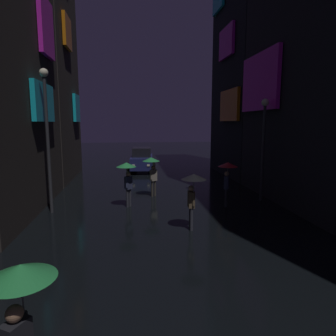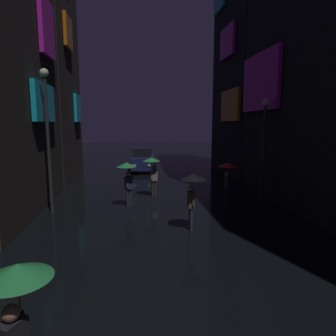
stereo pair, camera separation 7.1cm
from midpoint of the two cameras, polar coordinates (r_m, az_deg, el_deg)
building_left_far at (r=23.30m, az=-23.43°, el=21.91°), size 4.25×7.24×19.03m
building_right_far at (r=24.59m, az=16.24°, el=24.54°), size 4.25×7.21×21.54m
pedestrian_far_right_red at (r=14.02m, az=11.43°, el=-0.74°), size 0.90×0.90×2.12m
pedestrian_foreground_left_green at (r=4.62m, az=-26.49°, el=-21.44°), size 0.90×0.90×2.12m
pedestrian_midstreet_left_green at (r=15.74m, az=-2.89°, el=0.43°), size 0.90×0.90×2.12m
pedestrian_near_crossing_green at (r=13.83m, az=-7.64°, el=-0.77°), size 0.90×0.90×2.12m
pedestrian_foreground_right_black at (r=10.74m, az=4.91°, el=-3.46°), size 0.90×0.90×2.12m
car_distant at (r=24.34m, az=-4.76°, el=1.57°), size 2.47×4.25×1.92m
streetlamp_left_far at (r=13.71m, az=-21.88°, el=7.45°), size 0.36×0.36×6.12m
streetlamp_right_far at (r=15.51m, az=17.96°, el=5.60°), size 0.36×0.36×5.06m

